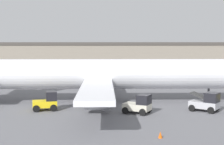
# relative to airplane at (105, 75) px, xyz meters

# --- Properties ---
(ground_plane) EXTENTS (400.00, 400.00, 0.00)m
(ground_plane) POSITION_rel_airplane_xyz_m (0.94, -0.02, -3.60)
(ground_plane) COLOR slate
(terminal_building) EXTENTS (73.91, 11.63, 7.68)m
(terminal_building) POSITION_rel_airplane_xyz_m (7.67, 42.46, 0.24)
(terminal_building) COLOR gray
(terminal_building) RESTS_ON ground_plane
(airplane) EXTENTS (43.39, 35.87, 11.18)m
(airplane) POSITION_rel_airplane_xyz_m (0.00, 0.00, 0.00)
(airplane) COLOR white
(airplane) RESTS_ON ground_plane
(baggage_tug) EXTENTS (3.43, 3.14, 2.15)m
(baggage_tug) POSITION_rel_airplane_xyz_m (3.62, -7.74, -2.61)
(baggage_tug) COLOR beige
(baggage_tug) RESTS_ON ground_plane
(belt_loader_truck) EXTENTS (3.64, 3.49, 2.22)m
(belt_loader_truck) POSITION_rel_airplane_xyz_m (11.44, -6.92, -2.54)
(belt_loader_truck) COLOR #B2B2B7
(belt_loader_truck) RESTS_ON ground_plane
(pushback_tug) EXTENTS (3.04, 2.43, 2.20)m
(pushback_tug) POSITION_rel_airplane_xyz_m (-6.87, -5.47, -2.59)
(pushback_tug) COLOR yellow
(pushback_tug) RESTS_ON ground_plane
(safety_cone_near) EXTENTS (0.36, 0.36, 0.55)m
(safety_cone_near) POSITION_rel_airplane_xyz_m (4.20, -17.41, -3.33)
(safety_cone_near) COLOR #EF590F
(safety_cone_near) RESTS_ON ground_plane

